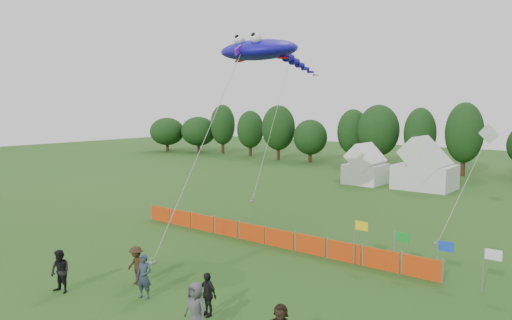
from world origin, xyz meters
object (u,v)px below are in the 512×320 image
Objects in this scene: tent_right at (425,169)px; spectator_e at (196,309)px; stingray_kite at (263,51)px; barrier_fence at (265,236)px; tent_left at (365,168)px; spectator_b at (60,272)px; spectator_d at (207,294)px; spectator_a at (144,277)px; spectator_c at (136,265)px.

tent_right is 34.76m from spectator_e.
barrier_fence is at bearing -50.11° from stingray_kite.
barrier_fence is (5.35, -23.40, -1.13)m from tent_left.
spectator_d is at bearing 9.95° from spectator_b.
tent_right is 0.26× the size of barrier_fence.
spectator_b is 0.11× the size of stingray_kite.
tent_right is 24.07m from barrier_fence.
tent_right reaches higher than barrier_fence.
tent_left reaches higher than spectator_d.
spectator_a is 1.00× the size of spectator_b.
barrier_fence is 11.56m from spectator_e.
spectator_b is (-2.70, -35.24, -0.96)m from tent_right.
tent_left reaches higher than spectator_a.
stingray_kite reaches higher than spectator_e.
spectator_a is at bearing -165.31° from spectator_d.
spectator_d is 0.10× the size of stingray_kite.
tent_right is 2.79× the size of spectator_e.
barrier_fence is at bearing 122.02° from spectator_d.
spectator_b is (3.05, -34.61, -0.72)m from tent_left.
spectator_e is at bearing -13.57° from spectator_c.
spectator_e reaches higher than spectator_b.
spectator_d is at bearing -65.29° from barrier_fence.
tent_left is at bearing 103.09° from spectator_c.
barrier_fence is 11.49× the size of spectator_c.
spectator_e is 0.12× the size of stingray_kite.
stingray_kite reaches higher than tent_left.
spectator_d is 17.60m from stingray_kite.
tent_right is 33.23m from spectator_d.
stingray_kite is (-2.22, 11.95, 10.41)m from spectator_c.
stingray_kite reaches higher than spectator_b.
stingray_kite reaches higher than spectator_a.
tent_left is at bearing 79.67° from spectator_a.
tent_right is 35.35m from spectator_b.
stingray_kite reaches higher than barrier_fence.
tent_right is 2.86× the size of spectator_a.
spectator_c is at bearing 162.85° from spectator_e.
spectator_c is at bearing -177.51° from spectator_d.
barrier_fence is at bearing 69.25° from spectator_b.
tent_left reaches higher than spectator_e.
spectator_e is at bearing -2.96° from spectator_b.
spectator_d is at bearing -60.64° from stingray_kite.
spectator_b is 6.81m from spectator_d.
spectator_b is (-2.30, -11.21, 0.42)m from barrier_fence.
tent_left is 34.75m from spectator_b.
barrier_fence is at bearing -77.12° from tent_left.
stingray_kite reaches higher than spectator_c.
spectator_e reaches higher than spectator_c.
spectator_a is (6.30, -32.79, -0.71)m from tent_left.
spectator_a reaches higher than spectator_c.
barrier_fence is 8.61m from spectator_c.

